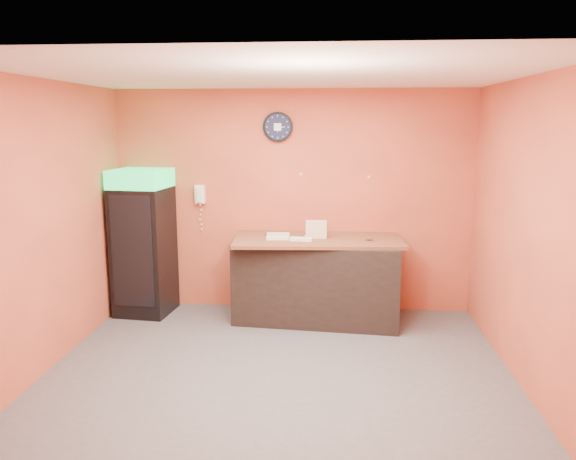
# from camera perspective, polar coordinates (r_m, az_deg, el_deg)

# --- Properties ---
(floor) EXTENTS (4.50, 4.50, 0.00)m
(floor) POSITION_cam_1_polar(r_m,az_deg,el_deg) (5.61, -1.01, -14.32)
(floor) COLOR #47474C
(floor) RESTS_ON ground
(back_wall) EXTENTS (4.50, 0.02, 2.80)m
(back_wall) POSITION_cam_1_polar(r_m,az_deg,el_deg) (7.14, 0.50, 2.92)
(back_wall) COLOR #D0593A
(back_wall) RESTS_ON floor
(left_wall) EXTENTS (0.02, 4.00, 2.80)m
(left_wall) POSITION_cam_1_polar(r_m,az_deg,el_deg) (5.83, -23.63, 0.21)
(left_wall) COLOR #D0593A
(left_wall) RESTS_ON floor
(right_wall) EXTENTS (0.02, 4.00, 2.80)m
(right_wall) POSITION_cam_1_polar(r_m,az_deg,el_deg) (5.44, 23.27, -0.48)
(right_wall) COLOR #D0593A
(right_wall) RESTS_ON floor
(ceiling) EXTENTS (4.50, 4.00, 0.02)m
(ceiling) POSITION_cam_1_polar(r_m,az_deg,el_deg) (5.09, -1.11, 15.52)
(ceiling) COLOR white
(ceiling) RESTS_ON back_wall
(beverage_cooler) EXTENTS (0.70, 0.71, 1.83)m
(beverage_cooler) POSITION_cam_1_polar(r_m,az_deg,el_deg) (7.22, -14.52, -1.44)
(beverage_cooler) COLOR black
(beverage_cooler) RESTS_ON floor
(prep_counter) EXTENTS (2.03, 1.05, 0.98)m
(prep_counter) POSITION_cam_1_polar(r_m,az_deg,el_deg) (6.88, 3.03, -5.14)
(prep_counter) COLOR black
(prep_counter) RESTS_ON floor
(wall_clock) EXTENTS (0.37, 0.06, 0.37)m
(wall_clock) POSITION_cam_1_polar(r_m,az_deg,el_deg) (7.06, -1.04, 10.43)
(wall_clock) COLOR black
(wall_clock) RESTS_ON back_wall
(wall_phone) EXTENTS (0.13, 0.11, 0.23)m
(wall_phone) POSITION_cam_1_polar(r_m,az_deg,el_deg) (7.25, -8.92, 3.60)
(wall_phone) COLOR white
(wall_phone) RESTS_ON back_wall
(butcher_paper) EXTENTS (2.05, 1.08, 0.04)m
(butcher_paper) POSITION_cam_1_polar(r_m,az_deg,el_deg) (6.76, 3.07, -0.98)
(butcher_paper) COLOR brown
(butcher_paper) RESTS_ON prep_counter
(sub_roll_stack) EXTENTS (0.25, 0.10, 0.21)m
(sub_roll_stack) POSITION_cam_1_polar(r_m,az_deg,el_deg) (6.73, 2.90, 0.07)
(sub_roll_stack) COLOR beige
(sub_roll_stack) RESTS_ON butcher_paper
(wrapped_sandwich_left) EXTENTS (0.27, 0.12, 0.04)m
(wrapped_sandwich_left) POSITION_cam_1_polar(r_m,az_deg,el_deg) (6.66, -1.07, -0.80)
(wrapped_sandwich_left) COLOR silver
(wrapped_sandwich_left) RESTS_ON butcher_paper
(wrapped_sandwich_mid) EXTENTS (0.27, 0.13, 0.04)m
(wrapped_sandwich_mid) POSITION_cam_1_polar(r_m,az_deg,el_deg) (6.59, 1.33, -0.94)
(wrapped_sandwich_mid) COLOR silver
(wrapped_sandwich_mid) RESTS_ON butcher_paper
(wrapped_sandwich_right) EXTENTS (0.28, 0.13, 0.04)m
(wrapped_sandwich_right) POSITION_cam_1_polar(r_m,az_deg,el_deg) (6.84, -1.01, -0.49)
(wrapped_sandwich_right) COLOR silver
(wrapped_sandwich_right) RESTS_ON butcher_paper
(kitchen_tool) EXTENTS (0.07, 0.07, 0.07)m
(kitchen_tool) POSITION_cam_1_polar(r_m,az_deg,el_deg) (6.80, 3.12, -0.45)
(kitchen_tool) COLOR silver
(kitchen_tool) RESTS_ON butcher_paper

